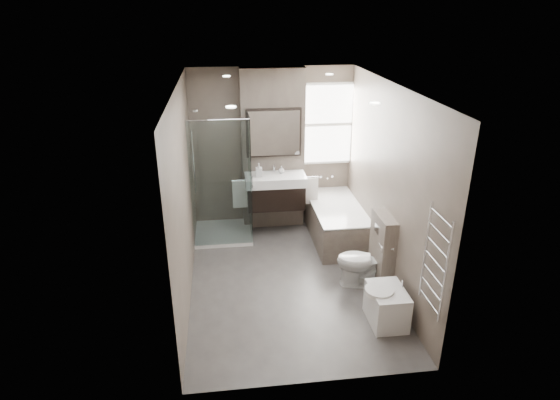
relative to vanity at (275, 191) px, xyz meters
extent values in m
cube|color=#4B4845|center=(0.00, -1.43, -0.77)|extent=(2.65, 3.85, 0.05)
cube|color=silver|center=(0.00, -1.43, 1.88)|extent=(2.65, 3.85, 0.05)
cube|color=#695C51|center=(0.00, 0.50, 0.56)|extent=(2.65, 0.05, 2.60)
cube|color=#695C51|center=(0.00, -3.35, 0.56)|extent=(2.65, 0.05, 2.60)
cube|color=#695C51|center=(-1.32, -1.43, 0.56)|extent=(0.05, 3.85, 2.60)
cube|color=#695C51|center=(1.32, -1.43, 0.56)|extent=(0.05, 3.85, 2.60)
cube|color=#63584E|center=(0.00, 0.35, 0.56)|extent=(1.00, 0.25, 2.60)
cube|color=black|center=(0.00, 0.00, -0.08)|extent=(0.90, 0.45, 0.38)
cube|color=white|center=(0.00, 0.00, 0.18)|extent=(0.95, 0.47, 0.15)
cylinder|color=silver|center=(0.00, 0.17, 0.32)|extent=(0.03, 0.03, 0.12)
cylinder|color=silver|center=(0.00, 0.11, 0.37)|extent=(0.02, 0.12, 0.02)
cube|color=black|center=(0.00, 0.19, 0.89)|extent=(0.86, 0.06, 0.76)
cube|color=white|center=(0.00, 0.15, 0.89)|extent=(0.80, 0.02, 0.70)
cube|color=silver|center=(-0.56, -0.02, -0.02)|extent=(0.24, 0.06, 0.44)
cube|color=silver|center=(0.56, -0.02, -0.02)|extent=(0.24, 0.06, 0.44)
cube|color=white|center=(-0.85, 0.02, -0.71)|extent=(0.90, 0.90, 0.06)
cube|color=white|center=(-0.85, -0.42, 0.29)|extent=(0.88, 0.01, 1.94)
cube|color=white|center=(-0.41, 0.02, 0.29)|extent=(0.01, 0.88, 1.94)
cylinder|color=silver|center=(-1.25, 0.02, 0.51)|extent=(0.02, 0.02, 1.00)
cube|color=#63584E|center=(0.93, -0.33, -0.47)|extent=(0.75, 1.60, 0.55)
cube|color=white|center=(0.93, -0.33, -0.19)|extent=(0.75, 1.60, 0.03)
cube|color=white|center=(0.93, -0.33, -0.25)|extent=(0.61, 1.42, 0.12)
cube|color=white|center=(0.90, 0.45, 0.93)|extent=(0.98, 0.04, 1.33)
cube|color=white|center=(0.90, 0.43, 0.93)|extent=(0.90, 0.01, 1.25)
cube|color=white|center=(0.90, 0.42, 0.93)|extent=(0.90, 0.01, 0.05)
imported|color=white|center=(0.97, -1.68, -0.39)|extent=(0.77, 0.56, 0.71)
cube|color=#63584E|center=(1.21, -1.68, -0.24)|extent=(0.18, 0.55, 1.00)
cube|color=silver|center=(1.11, -1.68, 0.08)|extent=(0.01, 0.16, 0.11)
cube|color=white|center=(1.02, -2.48, -0.52)|extent=(0.40, 0.55, 0.44)
cylinder|color=white|center=(0.91, -2.48, -0.31)|extent=(0.33, 0.33, 0.05)
cylinder|color=silver|center=(1.18, -2.48, -0.22)|extent=(0.02, 0.02, 0.10)
cylinder|color=silver|center=(1.25, -3.26, 0.38)|extent=(0.03, 0.03, 1.10)
cylinder|color=silver|center=(1.25, -2.80, 0.38)|extent=(0.03, 0.03, 1.10)
cube|color=silver|center=(1.25, -3.03, 0.38)|extent=(0.02, 0.46, 1.00)
imported|color=white|center=(-0.26, -0.02, 0.37)|extent=(0.10, 0.10, 0.21)
imported|color=white|center=(0.11, 0.09, 0.32)|extent=(0.09, 0.09, 0.12)
camera|label=1|loc=(-0.79, -6.84, 2.76)|focal=30.00mm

